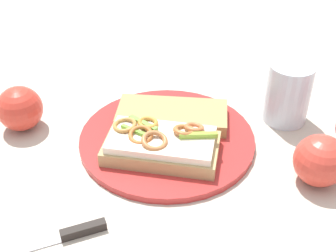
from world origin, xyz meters
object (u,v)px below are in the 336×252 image
object	(u,v)px
sandwich	(162,144)
knife	(72,234)
bread_slice_side	(173,115)
apple_3	(21,108)
drinking_glass	(289,93)
apple_1	(321,160)
plate	(168,139)

from	to	relation	value
sandwich	knife	world-z (taller)	sandwich
bread_slice_side	knife	distance (m)	0.27
apple_3	drinking_glass	bearing A→B (deg)	-177.05
bread_slice_side	apple_3	world-z (taller)	apple_3
apple_1	knife	distance (m)	0.35
plate	apple_1	bearing A→B (deg)	157.16
drinking_glass	sandwich	bearing A→B (deg)	27.03
bread_slice_side	apple_1	world-z (taller)	apple_1
apple_3	sandwich	bearing A→B (deg)	160.02
plate	drinking_glass	size ratio (longest dim) A/B	2.68
apple_1	knife	bearing A→B (deg)	17.19
apple_1	apple_3	xyz separation A→B (m)	(0.45, -0.13, -0.00)
sandwich	bread_slice_side	size ratio (longest dim) A/B	1.02
apple_3	drinking_glass	world-z (taller)	drinking_glass
plate	apple_1	world-z (taller)	apple_1
plate	apple_3	bearing A→B (deg)	-9.75
sandwich	apple_1	distance (m)	0.23
sandwich	apple_3	xyz separation A→B (m)	(0.23, -0.08, 0.01)
knife	apple_1	bearing A→B (deg)	176.09
bread_slice_side	drinking_glass	distance (m)	0.19
apple_1	apple_3	bearing A→B (deg)	-16.15
sandwich	bread_slice_side	world-z (taller)	sandwich
plate	apple_3	distance (m)	0.24
apple_1	apple_3	world-z (taller)	same
sandwich	drinking_glass	world-z (taller)	drinking_glass
sandwich	bread_slice_side	xyz separation A→B (m)	(-0.02, -0.09, -0.01)
sandwich	apple_3	size ratio (longest dim) A/B	2.47
plate	apple_3	xyz separation A→B (m)	(0.24, -0.04, 0.03)
knife	bread_slice_side	bearing A→B (deg)	-139.75
plate	sandwich	distance (m)	0.05
drinking_glass	knife	size ratio (longest dim) A/B	0.83
plate	sandwich	world-z (taller)	sandwich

